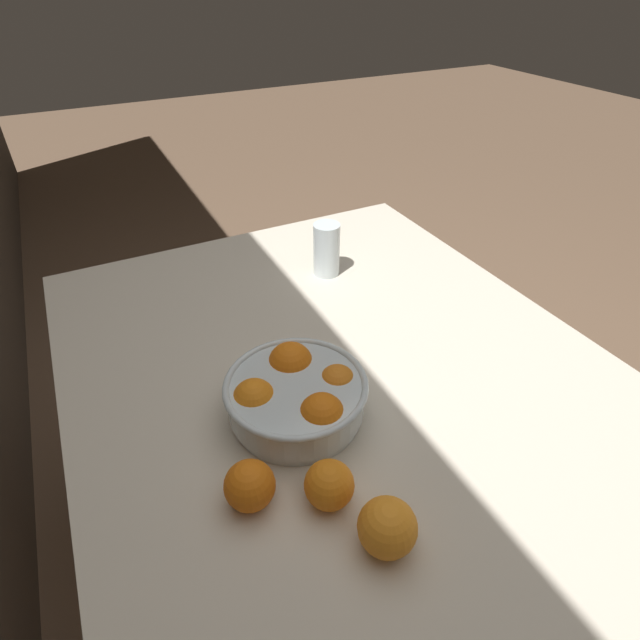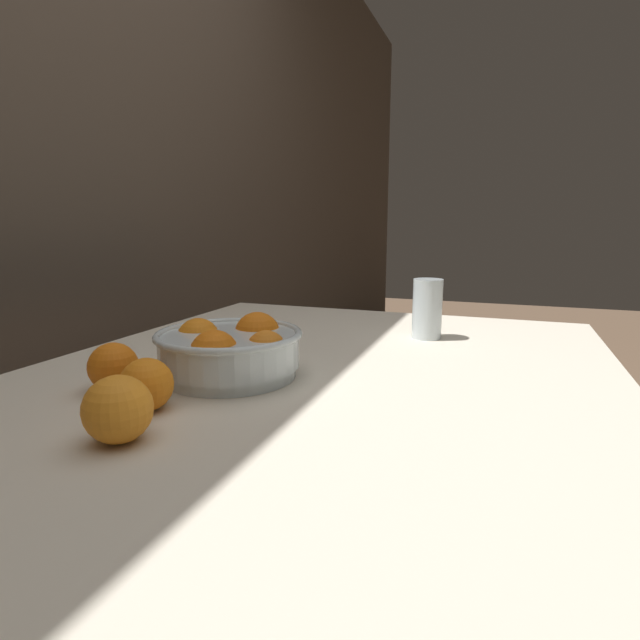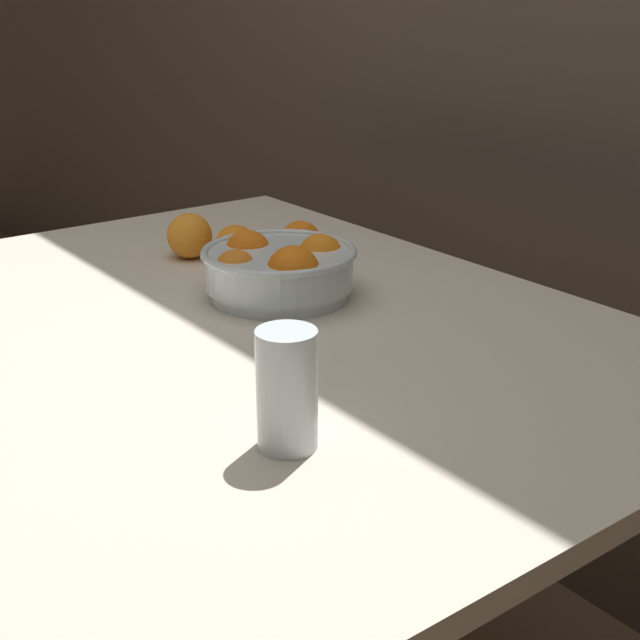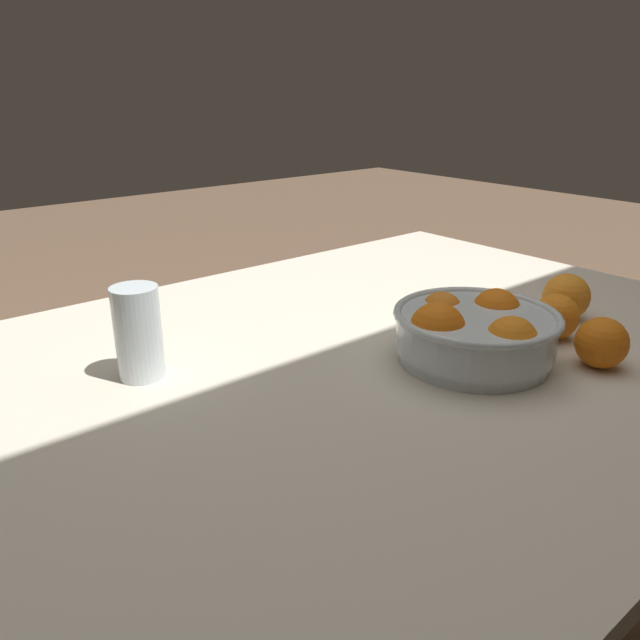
% 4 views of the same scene
% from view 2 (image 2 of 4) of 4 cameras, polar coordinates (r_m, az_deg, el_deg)
% --- Properties ---
extents(dining_table, '(1.33, 1.03, 0.77)m').
position_cam_2_polar(dining_table, '(0.89, -0.70, -10.87)').
color(dining_table, beige).
rests_on(dining_table, ground_plane).
extents(fruit_bowl, '(0.25, 0.25, 0.10)m').
position_cam_2_polar(fruit_bowl, '(0.87, -10.15, -3.34)').
color(fruit_bowl, silver).
rests_on(fruit_bowl, dining_table).
extents(juice_glass, '(0.07, 0.07, 0.14)m').
position_cam_2_polar(juice_glass, '(1.16, 12.15, 0.96)').
color(juice_glass, '#F4A314').
rests_on(juice_glass, dining_table).
extents(orange_loose_near_bowl, '(0.08, 0.08, 0.08)m').
position_cam_2_polar(orange_loose_near_bowl, '(0.75, -19.22, -6.97)').
color(orange_loose_near_bowl, orange).
rests_on(orange_loose_near_bowl, dining_table).
extents(orange_loose_front, '(0.08, 0.08, 0.08)m').
position_cam_2_polar(orange_loose_front, '(0.65, -22.09, -9.43)').
color(orange_loose_front, orange).
rests_on(orange_loose_front, dining_table).
extents(orange_loose_aside, '(0.08, 0.08, 0.08)m').
position_cam_2_polar(orange_loose_aside, '(0.85, -22.54, -4.97)').
color(orange_loose_aside, orange).
rests_on(orange_loose_aside, dining_table).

